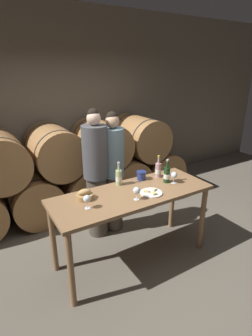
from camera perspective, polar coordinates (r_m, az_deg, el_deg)
ground_plane at (r=3.48m, az=1.26°, el=-18.92°), size 10.00×10.00×0.00m
stone_wall_back at (r=4.74m, az=-13.50°, el=12.79°), size 10.00×0.12×3.20m
barrel_stack at (r=4.41m, az=-9.98°, el=-0.06°), size 3.92×0.98×1.43m
tasting_table at (r=3.03m, az=1.38°, el=-7.33°), size 1.86×0.70×0.91m
person_left at (r=3.50m, az=-6.53°, el=-1.44°), size 0.33×0.33×1.77m
person_right at (r=3.61m, az=-2.78°, el=-0.93°), size 0.30×0.30×1.72m
wine_bottle_red at (r=3.24m, az=8.87°, el=-1.42°), size 0.08×0.08×0.30m
wine_bottle_white at (r=3.13m, az=-1.58°, el=-2.04°), size 0.08×0.08×0.29m
wine_bottle_rose at (r=3.38m, az=7.03°, el=-0.40°), size 0.08×0.08×0.29m
blue_crock at (r=3.29m, az=3.35°, el=-1.54°), size 0.12×0.12×0.11m
bread_basket at (r=2.85m, az=-8.99°, el=-5.87°), size 0.19×0.19×0.11m
cheese_plate at (r=2.97m, az=5.52°, el=-5.34°), size 0.25×0.25×0.04m
wine_glass_far_left at (r=2.64m, az=-8.48°, el=-6.71°), size 0.08×0.08×0.15m
wine_glass_left at (r=2.78m, az=2.31°, el=-4.97°), size 0.08×0.08×0.15m
wine_glass_center at (r=3.22m, az=10.43°, el=-1.56°), size 0.08×0.08×0.15m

